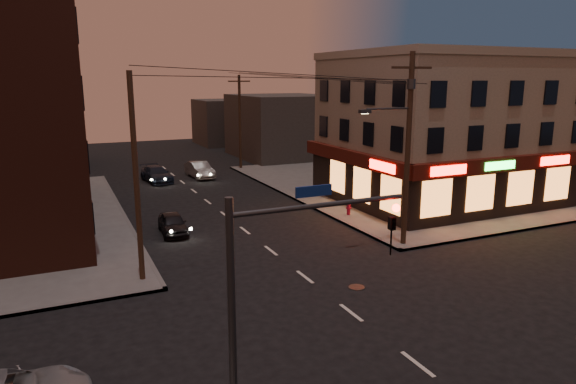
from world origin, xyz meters
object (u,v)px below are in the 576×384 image
sedan_near (173,223)px  fire_hydrant (349,208)px  sedan_far (156,174)px  sedan_mid (200,170)px

sedan_near → fire_hydrant: (11.19, -1.11, -0.02)m
sedan_far → fire_hydrant: sedan_far is taller
sedan_near → sedan_mid: size_ratio=0.80×
sedan_mid → fire_hydrant: sedan_mid is taller
sedan_near → fire_hydrant: size_ratio=4.44×
sedan_mid → sedan_far: (-3.93, -0.38, -0.06)m
fire_hydrant → sedan_near: bearing=174.3°
fire_hydrant → sedan_far: bearing=118.5°
sedan_far → fire_hydrant: size_ratio=5.82×
sedan_mid → fire_hydrant: size_ratio=5.55×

